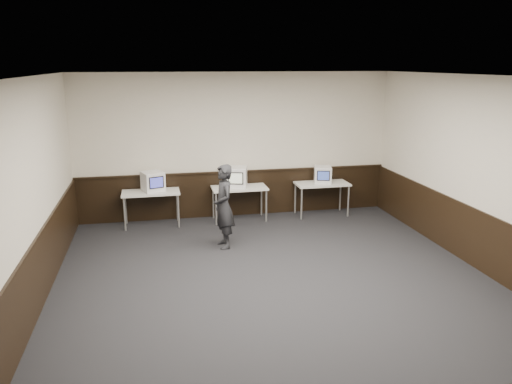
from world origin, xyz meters
TOP-DOWN VIEW (x-y plane):
  - floor at (0.00, 0.00)m, footprint 8.00×8.00m
  - ceiling at (0.00, 0.00)m, footprint 8.00×8.00m
  - back_wall at (0.00, 4.00)m, footprint 7.00×0.00m
  - front_wall at (0.00, -4.00)m, footprint 7.00×0.00m
  - left_wall at (-3.50, 0.00)m, footprint 0.00×8.00m
  - right_wall at (3.50, 0.00)m, footprint 0.00×8.00m
  - wainscot_back at (0.00, 3.98)m, footprint 6.98×0.04m
  - wainscot_left at (-3.48, 0.00)m, footprint 0.04×7.98m
  - wainscot_right at (3.48, 0.00)m, footprint 0.04×7.98m
  - wainscot_rail at (0.00, 3.96)m, footprint 6.98×0.06m
  - desk_left at (-1.90, 3.60)m, footprint 1.20×0.60m
  - desk_center at (0.00, 3.60)m, footprint 1.20×0.60m
  - desk_right at (1.90, 3.60)m, footprint 1.20×0.60m
  - emac_left at (-1.84, 3.64)m, footprint 0.54×0.55m
  - emac_center at (-0.05, 3.64)m, footprint 0.54×0.56m
  - emac_right at (1.91, 3.61)m, footprint 0.47×0.48m
  - person at (-0.57, 2.02)m, footprint 0.45×0.62m

SIDE VIEW (x-z plane):
  - floor at x=0.00m, z-range 0.00..0.00m
  - wainscot_back at x=0.00m, z-range 0.00..1.00m
  - wainscot_left at x=-3.48m, z-range 0.00..1.00m
  - wainscot_right at x=3.48m, z-range 0.00..1.00m
  - desk_left at x=-1.90m, z-range 0.30..1.05m
  - desk_center at x=0.00m, z-range 0.30..1.05m
  - desk_right at x=1.90m, z-range 0.30..1.05m
  - person at x=-0.57m, z-range 0.00..1.59m
  - emac_right at x=1.91m, z-range 0.75..1.13m
  - emac_left at x=-1.84m, z-range 0.75..1.17m
  - emac_center at x=-0.05m, z-range 0.75..1.19m
  - wainscot_rail at x=0.00m, z-range 1.00..1.04m
  - back_wall at x=0.00m, z-range -1.90..5.10m
  - front_wall at x=0.00m, z-range -1.90..5.10m
  - left_wall at x=-3.50m, z-range -2.40..5.60m
  - right_wall at x=3.50m, z-range -2.40..5.60m
  - ceiling at x=0.00m, z-range 3.20..3.20m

